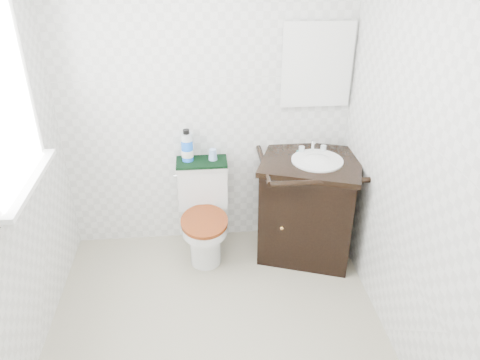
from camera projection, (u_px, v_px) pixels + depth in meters
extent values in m
plane|color=#B3AB90|center=(218.00, 341.00, 2.99)|extent=(2.40, 2.40, 0.00)
plane|color=white|center=(206.00, 100.00, 3.47)|extent=(2.40, 0.00, 2.40)
plane|color=white|center=(417.00, 167.00, 2.51)|extent=(0.00, 2.40, 2.40)
cube|color=silver|center=(317.00, 65.00, 3.39)|extent=(0.50, 0.02, 0.60)
cylinder|color=white|center=(205.00, 243.00, 3.62)|extent=(0.24, 0.24, 0.36)
cube|color=white|center=(204.00, 225.00, 3.83)|extent=(0.24, 0.28, 0.36)
cube|color=white|center=(203.00, 186.00, 3.68)|extent=(0.38, 0.18, 0.34)
cube|color=white|center=(202.00, 165.00, 3.59)|extent=(0.40, 0.20, 0.03)
cylinder|color=white|center=(205.00, 226.00, 3.49)|extent=(0.34, 0.34, 0.08)
cylinder|color=brown|center=(204.00, 221.00, 3.47)|extent=(0.35, 0.35, 0.03)
cube|color=black|center=(308.00, 209.00, 3.66)|extent=(0.84, 0.77, 0.78)
cube|color=black|center=(312.00, 162.00, 3.46)|extent=(0.89, 0.82, 0.04)
cylinder|color=white|center=(317.00, 161.00, 3.43)|extent=(0.38, 0.38, 0.01)
ellipsoid|color=white|center=(317.00, 167.00, 3.45)|extent=(0.33, 0.33, 0.16)
cylinder|color=silver|center=(313.00, 146.00, 3.54)|extent=(0.02, 0.02, 0.10)
cube|color=silver|center=(205.00, 228.00, 3.89)|extent=(0.18, 0.14, 0.25)
cube|color=silver|center=(204.00, 214.00, 3.82)|extent=(0.20, 0.16, 0.03)
cube|color=black|center=(202.00, 162.00, 3.58)|extent=(0.39, 0.22, 0.02)
cylinder|color=blue|center=(187.00, 150.00, 3.55)|extent=(0.09, 0.09, 0.17)
cylinder|color=silver|center=(186.00, 137.00, 3.50)|extent=(0.09, 0.09, 0.06)
cylinder|color=black|center=(186.00, 132.00, 3.48)|extent=(0.05, 0.05, 0.03)
cone|color=#82A2D5|center=(213.00, 154.00, 3.58)|extent=(0.07, 0.07, 0.09)
ellipsoid|color=#18746F|center=(301.00, 151.00, 3.56)|extent=(0.07, 0.05, 0.02)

